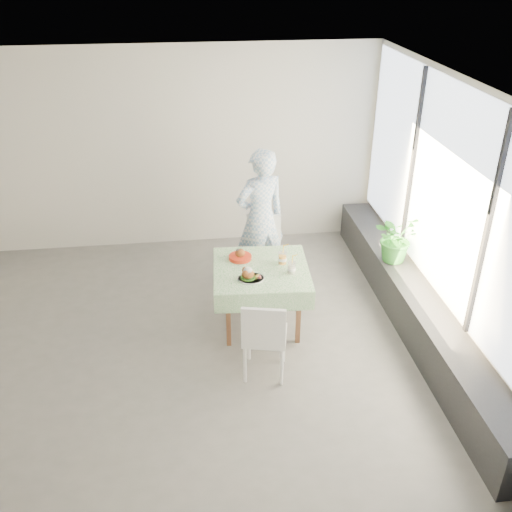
{
  "coord_description": "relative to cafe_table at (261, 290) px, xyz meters",
  "views": [
    {
      "loc": [
        0.33,
        -5.15,
        3.89
      ],
      "look_at": [
        1.03,
        0.31,
        0.87
      ],
      "focal_mm": 40.0,
      "sensor_mm": 36.0,
      "label": 1
    }
  ],
  "objects": [
    {
      "name": "wall_front",
      "position": [
        -1.08,
        -2.76,
        0.94
      ],
      "size": [
        6.0,
        0.02,
        2.8
      ],
      "primitive_type": "cube",
      "color": "beige",
      "rests_on": "ground"
    },
    {
      "name": "juice_cup_lemonade",
      "position": [
        0.31,
        -0.14,
        0.34
      ],
      "size": [
        0.09,
        0.09,
        0.26
      ],
      "color": "white",
      "rests_on": "cafe_table"
    },
    {
      "name": "main_dish",
      "position": [
        -0.16,
        -0.22,
        0.33
      ],
      "size": [
        0.29,
        0.29,
        0.15
      ],
      "color": "white",
      "rests_on": "cafe_table"
    },
    {
      "name": "second_dish",
      "position": [
        -0.21,
        0.24,
        0.32
      ],
      "size": [
        0.26,
        0.26,
        0.12
      ],
      "color": "red",
      "rests_on": "cafe_table"
    },
    {
      "name": "juice_cup_orange",
      "position": [
        0.25,
        0.07,
        0.35
      ],
      "size": [
        0.1,
        0.1,
        0.28
      ],
      "color": "white",
      "rests_on": "cafe_table"
    },
    {
      "name": "chair_far",
      "position": [
        0.15,
        0.83,
        -0.18
      ],
      "size": [
        0.49,
        0.49,
        0.92
      ],
      "color": "white",
      "rests_on": "ground"
    },
    {
      "name": "cafe_table",
      "position": [
        0.0,
        0.0,
        0.0
      ],
      "size": [
        1.1,
        1.1,
        0.74
      ],
      "color": "brown",
      "rests_on": "ground"
    },
    {
      "name": "chair_near",
      "position": [
        -0.08,
        -0.86,
        -0.18
      ],
      "size": [
        0.51,
        0.51,
        0.9
      ],
      "color": "white",
      "rests_on": "ground"
    },
    {
      "name": "wall_back",
      "position": [
        -1.08,
        2.24,
        0.94
      ],
      "size": [
        6.0,
        0.02,
        2.8
      ],
      "primitive_type": "cube",
      "color": "beige",
      "rests_on": "ground"
    },
    {
      "name": "wall_right",
      "position": [
        1.92,
        -0.26,
        0.94
      ],
      "size": [
        0.02,
        5.0,
        2.8
      ],
      "primitive_type": "cube",
      "color": "beige",
      "rests_on": "ground"
    },
    {
      "name": "window_pane",
      "position": [
        1.89,
        -0.26,
        1.19
      ],
      "size": [
        0.01,
        4.8,
        2.18
      ],
      "primitive_type": "cube",
      "color": "#D1E0F9",
      "rests_on": "ground"
    },
    {
      "name": "potted_plant",
      "position": [
        1.7,
        0.42,
        0.34
      ],
      "size": [
        0.7,
        0.66,
        0.61
      ],
      "primitive_type": "imported",
      "rotation": [
        0.0,
        0.0,
        0.45
      ],
      "color": "#296E24",
      "rests_on": "window_ledge"
    },
    {
      "name": "floor",
      "position": [
        -1.08,
        -0.26,
        -0.46
      ],
      "size": [
        6.0,
        6.0,
        0.0
      ],
      "primitive_type": "plane",
      "color": "#5E5C59",
      "rests_on": "ground"
    },
    {
      "name": "diner",
      "position": [
        0.12,
        0.96,
        0.44
      ],
      "size": [
        0.76,
        0.62,
        1.8
      ],
      "primitive_type": "imported",
      "rotation": [
        0.0,
        0.0,
        3.48
      ],
      "color": "#85ACD5",
      "rests_on": "ground"
    },
    {
      "name": "ceiling",
      "position": [
        -1.08,
        -0.26,
        2.34
      ],
      "size": [
        6.0,
        6.0,
        0.0
      ],
      "primitive_type": "plane",
      "rotation": [
        3.14,
        0.0,
        0.0
      ],
      "color": "white",
      "rests_on": "ground"
    },
    {
      "name": "window_ledge",
      "position": [
        1.72,
        -0.26,
        -0.21
      ],
      "size": [
        0.4,
        4.8,
        0.5
      ],
      "primitive_type": "cube",
      "color": "black",
      "rests_on": "ground"
    }
  ]
}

